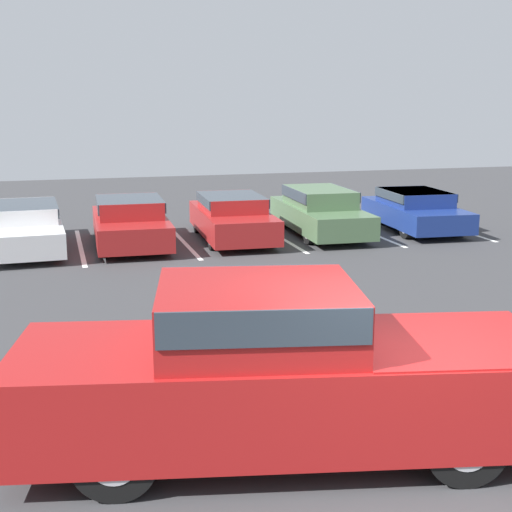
% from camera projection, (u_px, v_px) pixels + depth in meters
% --- Properties ---
extents(ground_plane, '(60.00, 60.00, 0.00)m').
position_uv_depth(ground_plane, '(414.00, 480.00, 7.25)').
color(ground_plane, '#38383A').
extents(stall_stripe_b, '(0.12, 4.97, 0.01)m').
position_uv_depth(stall_stripe_b, '(80.00, 247.00, 18.75)').
color(stall_stripe_b, white).
rests_on(stall_stripe_b, ground_plane).
extents(stall_stripe_c, '(0.12, 4.97, 0.01)m').
position_uv_depth(stall_stripe_c, '(183.00, 241.00, 19.49)').
color(stall_stripe_c, white).
rests_on(stall_stripe_c, ground_plane).
extents(stall_stripe_d, '(0.12, 4.97, 0.01)m').
position_uv_depth(stall_stripe_d, '(278.00, 236.00, 20.23)').
color(stall_stripe_d, white).
rests_on(stall_stripe_d, ground_plane).
extents(stall_stripe_e, '(0.12, 4.97, 0.01)m').
position_uv_depth(stall_stripe_e, '(366.00, 231.00, 20.97)').
color(stall_stripe_e, white).
rests_on(stall_stripe_e, ground_plane).
extents(stall_stripe_f, '(0.12, 4.97, 0.01)m').
position_uv_depth(stall_stripe_f, '(449.00, 227.00, 21.71)').
color(stall_stripe_f, white).
rests_on(stall_stripe_f, ground_plane).
extents(pickup_truck, '(6.06, 3.09, 1.89)m').
position_uv_depth(pickup_truck, '(285.00, 370.00, 7.67)').
color(pickup_truck, '#A51919').
rests_on(pickup_truck, ground_plane).
extents(parked_sedan_a, '(1.89, 4.83, 1.17)m').
position_uv_depth(parked_sedan_a, '(26.00, 225.00, 18.38)').
color(parked_sedan_a, silver).
rests_on(parked_sedan_a, ground_plane).
extents(parked_sedan_b, '(1.99, 4.29, 1.25)m').
position_uv_depth(parked_sedan_b, '(130.00, 221.00, 18.82)').
color(parked_sedan_b, maroon).
rests_on(parked_sedan_b, ground_plane).
extents(parked_sedan_c, '(1.96, 4.42, 1.22)m').
position_uv_depth(parked_sedan_c, '(232.00, 216.00, 19.63)').
color(parked_sedan_c, maroon).
rests_on(parked_sedan_c, ground_plane).
extents(parked_sedan_d, '(1.91, 4.75, 1.31)m').
position_uv_depth(parked_sedan_d, '(320.00, 210.00, 20.43)').
color(parked_sedan_d, '#4C6B47').
rests_on(parked_sedan_d, ground_plane).
extents(parked_sedan_e, '(2.10, 4.32, 1.17)m').
position_uv_depth(parked_sedan_e, '(415.00, 209.00, 21.09)').
color(parked_sedan_e, navy).
rests_on(parked_sedan_e, ground_plane).
extents(wheel_stop_curb, '(1.95, 0.20, 0.14)m').
position_uv_depth(wheel_stop_curb, '(334.00, 213.00, 23.81)').
color(wheel_stop_curb, '#B7B2A8').
rests_on(wheel_stop_curb, ground_plane).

